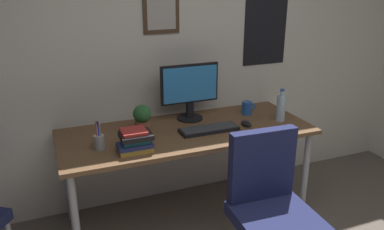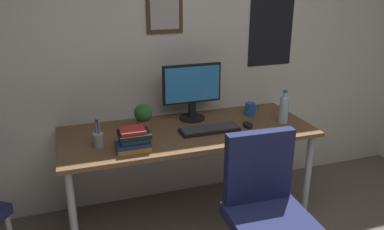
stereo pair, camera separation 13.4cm
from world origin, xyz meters
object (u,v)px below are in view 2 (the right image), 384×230
Objects in this scene: monitor at (192,89)px; potted_plant at (143,116)px; coffee_mug_near at (250,109)px; book_stack_left at (133,140)px; water_bottle at (284,109)px; office_chair at (266,206)px; keyboard at (210,129)px; pen_cup at (98,139)px; computer_mouse at (248,125)px.

monitor reaches higher than potted_plant.
potted_plant is (-0.41, -0.10, -0.13)m from monitor.
monitor is 2.36× the size of potted_plant.
book_stack_left reaches higher than coffee_mug_near.
water_bottle is at bearing -53.81° from coffee_mug_near.
office_chair is at bearing -40.30° from book_stack_left.
monitor is 0.70m from book_stack_left.
monitor is 1.07× the size of keyboard.
pen_cup is (-0.88, 0.68, 0.27)m from office_chair.
monitor is at bearing 139.04° from computer_mouse.
keyboard is at bearing 97.25° from office_chair.
coffee_mug_near is at bearing 69.43° from office_chair.
potted_plant is 0.34m from book_stack_left.
office_chair is 1.08m from potted_plant.
water_bottle is 0.29m from coffee_mug_near.
keyboard is at bearing 13.16° from book_stack_left.
pen_cup is (-1.38, -0.01, -0.05)m from water_bottle.
potted_plant is (-1.04, 0.19, -0.00)m from water_bottle.
keyboard is 2.21× the size of potted_plant.
monitor is 0.44m from potted_plant.
office_chair is 1.14m from pen_cup.
monitor is at bearing 13.90° from potted_plant.
computer_mouse is at bearing 72.90° from office_chair.
pen_cup is (-0.75, -0.31, -0.19)m from monitor.
potted_plant reaches higher than computer_mouse.
potted_plant is at bearing 169.54° from water_bottle.
water_bottle reaches higher than potted_plant.
pen_cup is (-0.79, -0.02, 0.04)m from keyboard.
potted_plant reaches higher than coffee_mug_near.
monitor is 0.36m from keyboard.
office_chair is 2.21× the size of keyboard.
book_stack_left is at bearing -160.85° from coffee_mug_near.
computer_mouse is 0.89m from book_stack_left.
monitor is at bearing 22.22° from pen_cup.
pen_cup reaches higher than book_stack_left.
monitor is at bearing 97.46° from office_chair.
water_bottle reaches higher than book_stack_left.
computer_mouse is at bearing -40.96° from monitor.
keyboard is (-0.09, 0.70, 0.23)m from office_chair.
keyboard is 3.91× the size of computer_mouse.
book_stack_left is (-0.67, 0.56, 0.28)m from office_chair.
office_chair is at bearing -37.65° from pen_cup.
water_bottle is at bearing 0.33° from computer_mouse.
monitor is 2.30× the size of pen_cup.
computer_mouse is 0.92× the size of coffee_mug_near.
keyboard is 0.59m from book_stack_left.
water_bottle is at bearing -24.70° from monitor.
pen_cup is at bearing -168.93° from coffee_mug_near.
pen_cup is (-0.34, -0.20, -0.05)m from potted_plant.
monitor reaches higher than coffee_mug_near.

